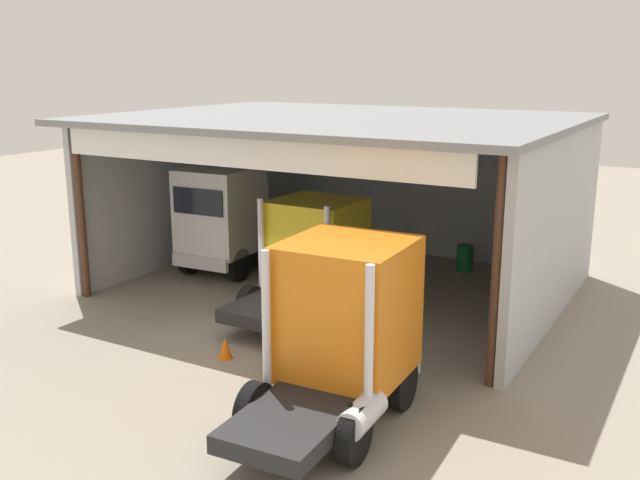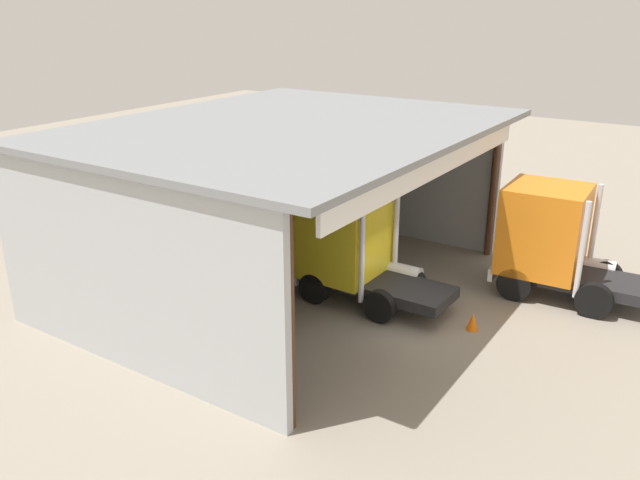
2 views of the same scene
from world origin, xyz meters
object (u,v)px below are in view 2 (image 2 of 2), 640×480
object	(u,v)px
truck_yellow_left_bay	(353,248)
oil_drum	(251,228)
traffic_cone	(473,321)
tool_cart	(301,210)
truck_white_center_right_bay	(209,276)
truck_orange_yard_outside	(552,239)

from	to	relation	value
truck_yellow_left_bay	oil_drum	world-z (taller)	truck_yellow_left_bay
traffic_cone	tool_cart	bearing A→B (deg)	61.03
truck_yellow_left_bay	traffic_cone	world-z (taller)	truck_yellow_left_bay
truck_yellow_left_bay	tool_cart	bearing A→B (deg)	47.65
truck_yellow_left_bay	tool_cart	distance (m)	8.39
truck_yellow_left_bay	traffic_cone	size ratio (longest dim) A/B	9.08
oil_drum	traffic_cone	xyz separation A→B (m)	(-2.63, -10.71, -0.19)
truck_white_center_right_bay	truck_yellow_left_bay	size ratio (longest dim) A/B	0.89
truck_orange_yard_outside	oil_drum	bearing A→B (deg)	93.77
truck_white_center_right_bay	truck_orange_yard_outside	world-z (taller)	truck_white_center_right_bay
tool_cart	traffic_cone	world-z (taller)	tool_cart
truck_yellow_left_bay	tool_cart	xyz separation A→B (m)	(5.66, 6.06, -1.25)
traffic_cone	truck_yellow_left_bay	bearing A→B (deg)	89.38
truck_white_center_right_bay	tool_cart	size ratio (longest dim) A/B	4.54
truck_white_center_right_bay	oil_drum	bearing A→B (deg)	-151.73
truck_white_center_right_bay	truck_orange_yard_outside	bearing A→B (deg)	136.71
truck_white_center_right_bay	truck_yellow_left_bay	world-z (taller)	truck_white_center_right_bay
tool_cart	traffic_cone	xyz separation A→B (m)	(-5.71, -10.31, -0.22)
oil_drum	tool_cart	distance (m)	3.11
truck_white_center_right_bay	traffic_cone	size ratio (longest dim) A/B	8.11
truck_white_center_right_bay	oil_drum	world-z (taller)	truck_white_center_right_bay
truck_orange_yard_outside	oil_drum	world-z (taller)	truck_orange_yard_outside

